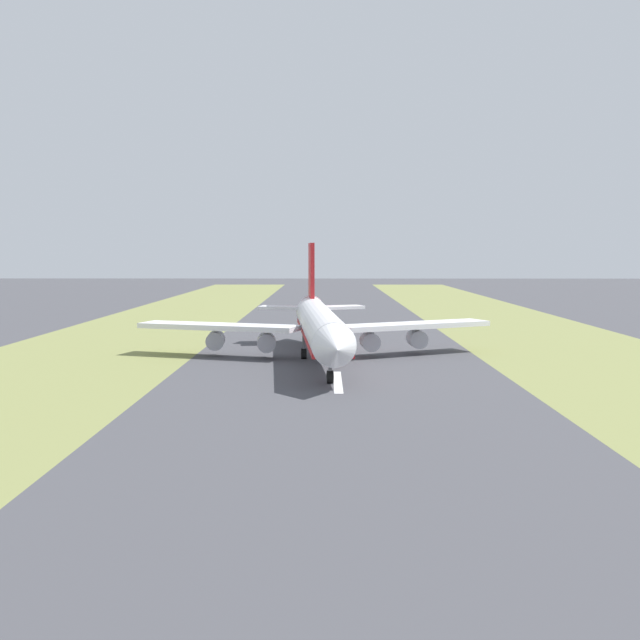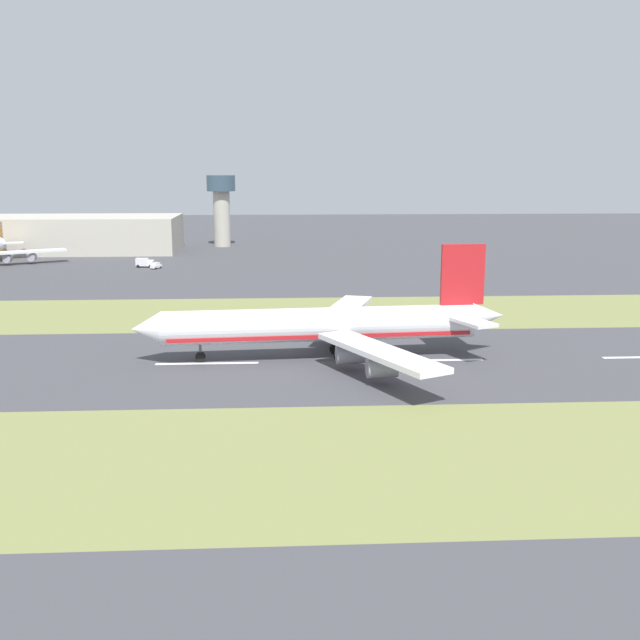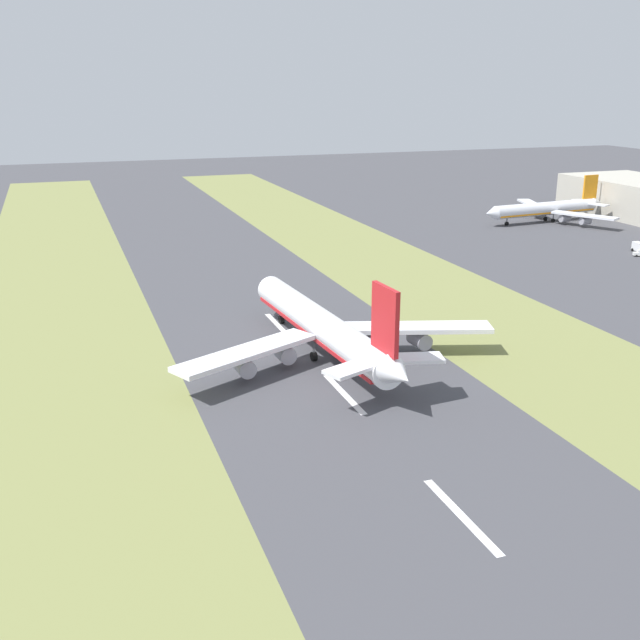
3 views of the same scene
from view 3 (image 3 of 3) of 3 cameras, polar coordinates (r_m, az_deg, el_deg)
name	(u,v)px [view 3 (image 3 of 3)]	position (r m, az deg, el deg)	size (l,w,h in m)	color
ground_plane	(312,361)	(143.77, -0.61, -3.11)	(800.00, 800.00, 0.00)	#424247
grass_median_west	(66,391)	(137.10, -18.78, -5.17)	(40.00, 600.00, 0.01)	olive
grass_median_east	(513,335)	(163.07, 14.53, -1.13)	(40.00, 600.00, 0.01)	olive
centreline_dash_near	(461,515)	(97.01, 10.71, -14.41)	(1.20, 18.00, 0.01)	silver
centreline_dash_mid	(344,394)	(128.94, 1.85, -5.64)	(1.20, 18.00, 0.01)	silver
centreline_dash_far	(278,325)	(164.44, -3.20, -0.42)	(1.20, 18.00, 0.01)	silver
airplane_main_jet	(324,328)	(143.58, 0.31, -0.58)	(63.96, 67.22, 20.20)	white
airplane_parked_apron	(548,209)	(300.20, 17.00, 8.11)	(55.63, 52.85, 16.72)	silver
service_truck	(640,247)	(255.14, 23.20, 5.11)	(3.24, 6.25, 3.10)	white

